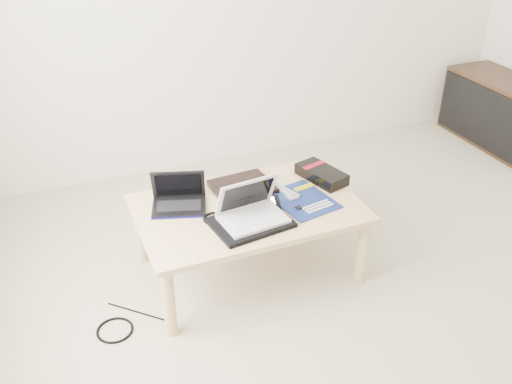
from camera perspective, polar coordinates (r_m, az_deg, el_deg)
name	(u,v)px	position (r m, az deg, el deg)	size (l,w,h in m)	color
ground	(418,328)	(2.84, 15.85, -12.94)	(4.00, 4.00, 0.00)	beige
coffee_table	(248,215)	(2.87, -0.80, -2.27)	(1.10, 0.70, 0.40)	#E5C08A
media_cabinet	(501,112)	(4.70, 23.32, 7.32)	(0.41, 0.90, 0.50)	#3B2918
book	(242,187)	(2.98, -1.38, 0.51)	(0.32, 0.27, 0.03)	black
netbook	(179,199)	(2.85, -7.72, -0.74)	(0.31, 0.26, 0.19)	black
tablet	(257,206)	(2.83, 0.12, -1.41)	(0.27, 0.23, 0.01)	black
remote	(282,190)	(2.96, 2.64, 0.21)	(0.12, 0.22, 0.02)	silver
neoprene_sleeve	(251,223)	(2.70, -0.53, -3.07)	(0.36, 0.26, 0.02)	black
white_laptop	(251,211)	(2.69, -0.50, -1.87)	(0.32, 0.24, 0.20)	silver
motherboard	(303,200)	(2.89, 4.71, -0.79)	(0.32, 0.37, 0.02)	#0C194D
gpu_box	(322,174)	(3.09, 6.57, 1.77)	(0.21, 0.31, 0.06)	black
cable_coil	(214,218)	(2.74, -4.17, -2.66)	(0.11, 0.11, 0.01)	black
floor_cable_coil	(115,330)	(2.80, -13.94, -13.27)	(0.17, 0.17, 0.01)	black
floor_cable_trail	(139,312)	(2.87, -11.65, -11.71)	(0.01, 0.01, 0.35)	black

